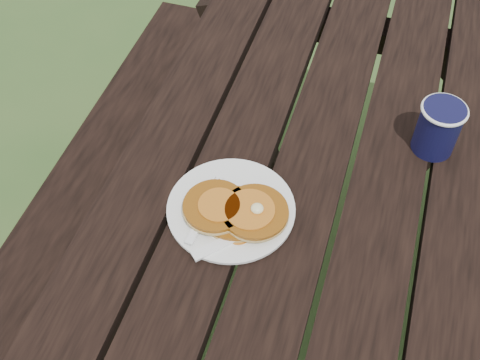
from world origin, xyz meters
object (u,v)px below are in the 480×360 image
(plate, at_px, (231,209))
(pancake_stack, at_px, (236,211))
(picnic_table, at_px, (289,292))
(coffee_cup, at_px, (439,126))

(plate, height_order, pancake_stack, pancake_stack)
(picnic_table, height_order, plate, plate)
(picnic_table, relative_size, pancake_stack, 9.25)
(plate, bearing_deg, pancake_stack, -42.72)
(plate, xyz_separation_m, pancake_stack, (0.01, -0.01, 0.02))
(plate, bearing_deg, coffee_cup, 38.79)
(pancake_stack, height_order, coffee_cup, coffee_cup)
(plate, distance_m, pancake_stack, 0.03)
(picnic_table, bearing_deg, pancake_stack, -140.35)
(picnic_table, bearing_deg, coffee_cup, 42.10)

